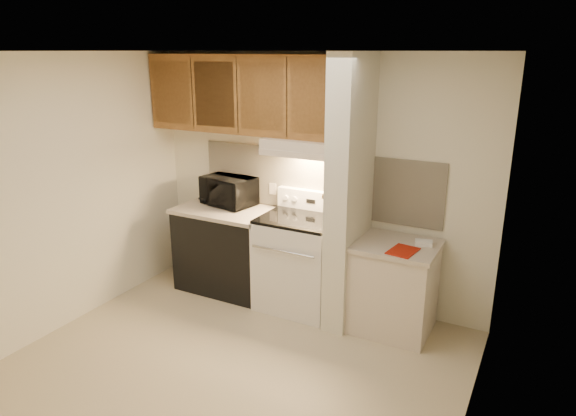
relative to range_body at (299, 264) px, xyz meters
The scene contains 50 objects.
floor 1.24m from the range_body, 90.00° to the right, with size 3.60×3.60×0.00m, color #C0AF8C.
ceiling 2.34m from the range_body, 90.00° to the right, with size 3.60×3.60×0.00m, color white.
wall_back 0.86m from the range_body, 90.00° to the left, with size 3.60×0.02×2.50m, color #EFE8CC.
wall_left 2.28m from the range_body, 147.31° to the right, with size 0.02×3.00×2.50m, color #EFE8CC.
wall_right 2.28m from the range_body, 32.69° to the right, with size 0.02×3.00×2.50m, color #EFE8CC.
backsplash 0.84m from the range_body, 90.00° to the left, with size 2.60×0.02×0.63m, color beige.
range_body is the anchor object (origin of this frame).
oven_window 0.32m from the range_body, 90.00° to the right, with size 0.50×0.01×0.30m, color black.
oven_handle 0.44m from the range_body, 90.00° to the right, with size 0.02×0.02×0.65m, color silver.
cooktop 0.48m from the range_body, ahead, with size 0.74×0.64×0.03m, color black.
range_backguard 0.66m from the range_body, 90.00° to the left, with size 0.76×0.08×0.20m, color silver.
range_display 0.64m from the range_body, 90.00° to the left, with size 0.10×0.01×0.04m, color black.
range_knob_left_outer 0.70m from the range_body, 139.40° to the left, with size 0.05×0.05×0.02m, color silver.
range_knob_left_inner 0.66m from the range_body, 126.87° to the left, with size 0.05×0.05×0.02m, color silver.
range_knob_right_inner 0.66m from the range_body, 53.13° to the left, with size 0.05×0.05×0.02m, color silver.
range_knob_right_outer 0.70m from the range_body, 40.60° to the left, with size 0.05×0.05×0.02m, color silver.
dishwasher_front 0.88m from the range_body, behind, with size 1.00×0.63×0.87m, color black.
left_countertop 0.98m from the range_body, behind, with size 1.04×0.67×0.04m, color #C0B09B.
spoon_rest 1.33m from the range_body, behind, with size 0.24×0.08×0.02m, color black.
teal_jar 1.00m from the range_body, 164.51° to the left, with size 0.09×0.09×0.10m, color #275D50.
outlet 0.86m from the range_body, 146.31° to the left, with size 0.08×0.01×0.12m, color beige.
microwave 1.12m from the range_body, behind, with size 0.55×0.37×0.31m, color black.
partition_pillar 0.94m from the range_body, ahead, with size 0.22×0.70×2.50m, color beige.
pillar_trim 0.93m from the range_body, ahead, with size 0.01×0.70×0.04m, color brown.
knife_strip 0.95m from the range_body, ahead, with size 0.02×0.42×0.04m, color black.
knife_blade_a 0.88m from the range_body, 30.21° to the right, with size 0.01×0.04×0.16m, color silver.
knife_handle_a 1.01m from the range_body, 28.74° to the right, with size 0.02×0.02×0.10m, color black.
knife_blade_b 0.85m from the range_body, 21.55° to the right, with size 0.01×0.04×0.18m, color silver.
knife_handle_b 0.99m from the range_body, 18.24° to the right, with size 0.02×0.02×0.10m, color black.
knife_blade_c 0.83m from the range_body, ahead, with size 0.01×0.04×0.20m, color silver.
knife_handle_c 0.99m from the range_body, ahead, with size 0.02×0.02×0.10m, color black.
knife_blade_d 0.85m from the range_body, ahead, with size 0.01×0.04×0.16m, color silver.
knife_handle_d 0.98m from the range_body, ahead, with size 0.02×0.02×0.10m, color black.
knife_blade_e 0.85m from the range_body, 17.42° to the left, with size 0.01×0.04×0.18m, color silver.
knife_handle_e 0.99m from the range_body, 15.07° to the left, with size 0.02×0.02×0.10m, color black.
oven_mitt 0.82m from the range_body, 23.58° to the left, with size 0.03×0.09×0.22m, color gray.
right_cab_base 0.97m from the range_body, ahead, with size 0.70×0.60×0.81m, color beige.
right_countertop 1.04m from the range_body, ahead, with size 0.74×0.64×0.04m, color #C0B09B.
red_folder 1.15m from the range_body, ahead, with size 0.21×0.29×0.01m, color #9B1808.
white_box 1.26m from the range_body, ahead, with size 0.15×0.10×0.04m, color white.
range_hood 1.17m from the range_body, 90.00° to the left, with size 0.78×0.44×0.15m, color beige.
hood_lip 1.12m from the range_body, 90.00° to the right, with size 0.78×0.04×0.06m, color beige.
upper_cabinets 1.77m from the range_body, 166.16° to the left, with size 2.18×0.33×0.77m, color brown.
cab_door_a 2.22m from the range_body, behind, with size 0.46×0.01×0.63m, color brown.
cab_gap_a 2.04m from the range_body, behind, with size 0.01×0.01×0.73m, color black.
cab_door_b 1.89m from the range_body, behind, with size 0.46×0.01×0.63m, color brown.
cab_gap_b 1.77m from the range_body, behind, with size 0.01×0.01×0.73m, color black.
cab_door_c 1.68m from the range_body, behind, with size 0.46×0.01×0.63m, color brown.
cab_gap_c 1.63m from the range_body, behind, with size 0.01×0.01×0.73m, color black.
cab_door_d 1.63m from the range_body, ahead, with size 0.46×0.01×0.63m, color brown.
Camera 1 is at (2.11, -3.09, 2.51)m, focal length 32.00 mm.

